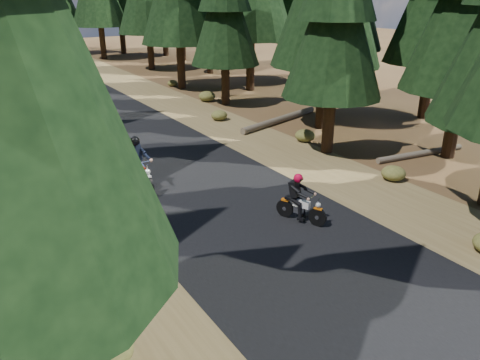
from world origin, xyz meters
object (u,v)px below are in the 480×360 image
(log_near, at_px, (280,119))
(rider_follow, at_px, (140,172))
(log_far, at_px, (420,153))
(rider_lead, at_px, (301,206))

(log_near, xyz_separation_m, rider_follow, (-8.92, -4.24, 0.43))
(log_far, bearing_deg, rider_follow, 172.84)
(log_near, bearing_deg, rider_follow, -171.16)
(rider_follow, bearing_deg, log_far, 161.65)
(log_near, xyz_separation_m, rider_lead, (-5.96, -8.92, 0.32))
(log_far, relative_size, rider_lead, 2.59)
(rider_lead, bearing_deg, rider_follow, -81.38)
(log_far, bearing_deg, rider_lead, -158.42)
(log_near, height_order, rider_follow, rider_follow)
(log_near, bearing_deg, rider_lead, -140.31)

